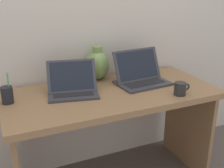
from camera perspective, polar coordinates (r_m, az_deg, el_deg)
back_wall at (r=2.02m, az=-4.27°, el=14.45°), size 4.40×0.04×2.40m
desk at (r=1.86m, az=0.00°, el=-6.19°), size 1.38×0.65×0.74m
laptop_left at (r=1.75m, az=-8.22°, el=-0.28°), size 0.35×0.28×0.20m
laptop_right at (r=1.94m, az=5.89°, el=1.95°), size 0.38×0.28×0.23m
green_vase at (r=1.99m, az=-3.04°, el=4.06°), size 0.17×0.17×0.25m
coffee_mug at (r=1.78m, az=14.06°, el=-0.94°), size 0.11×0.08×0.08m
pen_cup at (r=1.71m, az=-20.98°, el=-2.09°), size 0.07×0.07×0.19m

